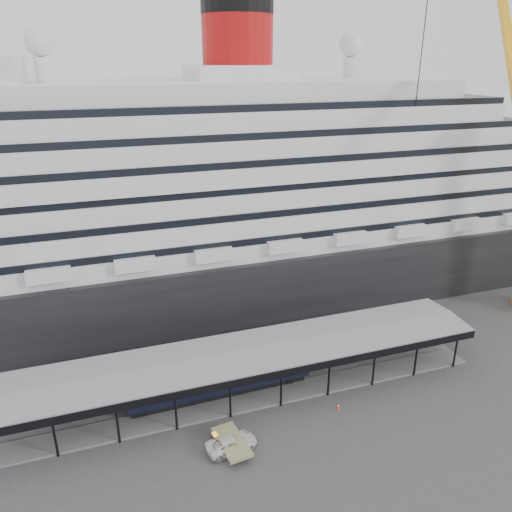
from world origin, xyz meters
name	(u,v)px	position (x,y,z in m)	size (l,w,h in m)	color
ground	(259,416)	(0.00, 0.00, 0.00)	(200.00, 200.00, 0.00)	#3B3B3E
cruise_ship	(189,183)	(0.05, 32.00, 18.35)	(130.00, 30.00, 43.90)	black
platform_canopy	(244,372)	(0.00, 5.00, 2.36)	(56.00, 9.18, 5.30)	slate
port_truck	(232,443)	(-4.12, -3.68, 0.70)	(2.33, 5.06, 1.41)	white
pullman_carriage	(220,376)	(-2.89, 5.00, 2.52)	(21.03, 3.08, 20.61)	black
traffic_cone_left	(226,430)	(-3.99, -1.23, 0.34)	(0.38, 0.38, 0.67)	#DE410C
traffic_cone_mid	(243,431)	(-2.42, -2.07, 0.36)	(0.47, 0.47, 0.73)	#F45B0D
traffic_cone_right	(338,406)	(8.60, -1.69, 0.35)	(0.40, 0.40, 0.71)	#E53C0C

